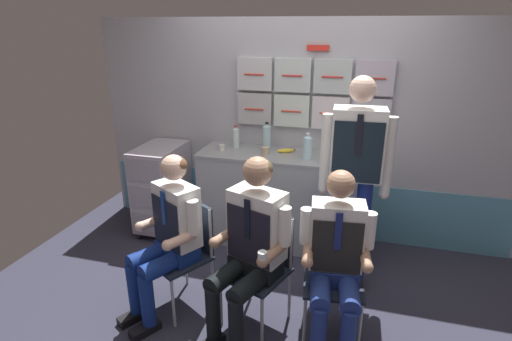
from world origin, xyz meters
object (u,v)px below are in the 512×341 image
object	(u,v)px
crew_member_left	(168,231)
paper_cup_blue	(222,147)
folding_chair_left	(188,243)
folding_chair_right	(334,264)
folding_chair_center	(263,256)
crew_member_center	(251,241)
snack_banana	(286,151)
service_trolley	(162,186)
crew_member_right	(336,256)
crew_member_standing	(355,167)
water_bottle_tall	(267,137)

from	to	relation	value
crew_member_left	paper_cup_blue	distance (m)	1.23
folding_chair_left	folding_chair_right	world-z (taller)	same
folding_chair_center	crew_member_center	bearing A→B (deg)	-109.60
crew_member_left	folding_chair_right	xyz separation A→B (m)	(1.18, 0.16, -0.17)
snack_banana	service_trolley	bearing A→B (deg)	-173.59
crew_member_right	paper_cup_blue	world-z (taller)	crew_member_right
folding_chair_right	crew_member_standing	size ratio (longest dim) A/B	0.47
service_trolley	folding_chair_center	world-z (taller)	service_trolley
service_trolley	crew_member_standing	world-z (taller)	crew_member_standing
folding_chair_left	snack_banana	size ratio (longest dim) A/B	4.81
snack_banana	folding_chair_right	bearing A→B (deg)	-62.68
crew_member_center	folding_chair_right	bearing A→B (deg)	18.96
service_trolley	snack_banana	xyz separation A→B (m)	(1.28, 0.14, 0.45)
folding_chair_center	snack_banana	bearing A→B (deg)	94.23
crew_member_left	water_bottle_tall	xyz separation A→B (m)	(0.40, 1.32, 0.38)
water_bottle_tall	snack_banana	xyz separation A→B (m)	(0.20, -0.03, -0.11)
crew_member_standing	snack_banana	xyz separation A→B (m)	(-0.67, 0.60, -0.11)
folding_chair_center	folding_chair_left	bearing A→B (deg)	177.74
crew_member_center	water_bottle_tall	xyz separation A→B (m)	(-0.23, 1.36, 0.35)
crew_member_center	water_bottle_tall	bearing A→B (deg)	99.70
crew_member_left	folding_chair_right	distance (m)	1.20
folding_chair_center	folding_chair_right	world-z (taller)	same
water_bottle_tall	folding_chair_left	bearing A→B (deg)	-105.09
crew_member_standing	crew_member_left	bearing A→B (deg)	-151.29
folding_chair_right	crew_member_standing	world-z (taller)	crew_member_standing
folding_chair_center	snack_banana	distance (m)	1.26
folding_chair_left	crew_member_center	xyz separation A→B (m)	(0.55, -0.17, 0.20)
folding_chair_center	crew_member_right	size ratio (longest dim) A/B	0.67
folding_chair_left	crew_member_center	size ratio (longest dim) A/B	0.64
snack_banana	crew_member_right	bearing A→B (deg)	-64.94
crew_member_left	water_bottle_tall	bearing A→B (deg)	73.17
folding_chair_left	crew_member_standing	size ratio (longest dim) A/B	0.47
crew_member_right	snack_banana	bearing A→B (deg)	115.06
folding_chair_right	crew_member_standing	distance (m)	0.77
crew_member_right	crew_member_standing	xyz separation A→B (m)	(0.06, 0.70, 0.38)
snack_banana	crew_member_standing	bearing A→B (deg)	-41.91
snack_banana	crew_member_center	bearing A→B (deg)	-88.51
service_trolley	folding_chair_right	world-z (taller)	service_trolley
folding_chair_left	water_bottle_tall	distance (m)	1.34
crew_member_left	folding_chair_right	world-z (taller)	crew_member_left
service_trolley	snack_banana	world-z (taller)	snack_banana
folding_chair_right	crew_member_center	bearing A→B (deg)	-161.04
crew_member_left	folding_chair_center	bearing A→B (deg)	9.53
folding_chair_left	paper_cup_blue	xyz separation A→B (m)	(-0.10, 1.06, 0.45)
folding_chair_left	crew_member_left	distance (m)	0.23
snack_banana	crew_member_left	bearing A→B (deg)	-114.85
crew_member_center	crew_member_standing	world-z (taller)	crew_member_standing
service_trolley	folding_chair_left	bearing A→B (deg)	-52.94
folding_chair_center	crew_member_standing	distance (m)	0.98
crew_member_left	paper_cup_blue	world-z (taller)	crew_member_left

